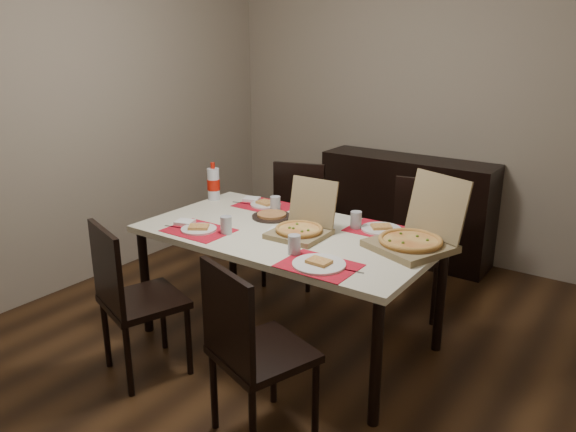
{
  "coord_description": "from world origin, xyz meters",
  "views": [
    {
      "loc": [
        1.86,
        -2.69,
        1.9
      ],
      "look_at": [
        -0.01,
        -0.02,
        0.85
      ],
      "focal_mm": 35.0,
      "sensor_mm": 36.0,
      "label": 1
    }
  ],
  "objects_px": {
    "chair_near_right": "(250,347)",
    "dip_bowl": "(323,227)",
    "chair_near_left": "(131,295)",
    "chair_far_right": "(418,239)",
    "pizza_box_center": "(302,227)",
    "chair_far_left": "(295,217)",
    "sideboard": "(406,208)",
    "dining_table": "(288,242)",
    "soda_bottle": "(213,184)"
  },
  "relations": [
    {
      "from": "dining_table",
      "to": "chair_near_left",
      "type": "height_order",
      "value": "chair_near_left"
    },
    {
      "from": "chair_far_left",
      "to": "pizza_box_center",
      "type": "distance_m",
      "value": 1.11
    },
    {
      "from": "sideboard",
      "to": "dining_table",
      "type": "xyz_separation_m",
      "value": [
        -0.01,
        -1.8,
        0.23
      ]
    },
    {
      "from": "chair_far_left",
      "to": "chair_far_right",
      "type": "height_order",
      "value": "same"
    },
    {
      "from": "chair_far_left",
      "to": "soda_bottle",
      "type": "height_order",
      "value": "soda_bottle"
    },
    {
      "from": "dining_table",
      "to": "chair_far_left",
      "type": "relative_size",
      "value": 1.94
    },
    {
      "from": "chair_near_left",
      "to": "chair_far_left",
      "type": "relative_size",
      "value": 1.0
    },
    {
      "from": "dining_table",
      "to": "dip_bowl",
      "type": "bearing_deg",
      "value": 46.74
    },
    {
      "from": "chair_near_left",
      "to": "chair_near_right",
      "type": "relative_size",
      "value": 1.0
    },
    {
      "from": "chair_near_left",
      "to": "pizza_box_center",
      "type": "xyz_separation_m",
      "value": [
        0.6,
        0.83,
        0.29
      ]
    },
    {
      "from": "chair_near_left",
      "to": "chair_far_right",
      "type": "relative_size",
      "value": 1.0
    },
    {
      "from": "dining_table",
      "to": "chair_far_right",
      "type": "relative_size",
      "value": 1.94
    },
    {
      "from": "chair_far_right",
      "to": "pizza_box_center",
      "type": "bearing_deg",
      "value": -111.21
    },
    {
      "from": "pizza_box_center",
      "to": "chair_far_left",
      "type": "bearing_deg",
      "value": 126.63
    },
    {
      "from": "sideboard",
      "to": "dining_table",
      "type": "height_order",
      "value": "sideboard"
    },
    {
      "from": "chair_near_left",
      "to": "dip_bowl",
      "type": "bearing_deg",
      "value": 56.72
    },
    {
      "from": "chair_far_right",
      "to": "chair_near_right",
      "type": "bearing_deg",
      "value": -92.3
    },
    {
      "from": "chair_near_right",
      "to": "dip_bowl",
      "type": "xyz_separation_m",
      "value": [
        -0.25,
        1.04,
        0.25
      ]
    },
    {
      "from": "chair_near_left",
      "to": "soda_bottle",
      "type": "distance_m",
      "value": 1.21
    },
    {
      "from": "chair_far_right",
      "to": "pizza_box_center",
      "type": "xyz_separation_m",
      "value": [
        -0.37,
        -0.95,
        0.29
      ]
    },
    {
      "from": "dining_table",
      "to": "pizza_box_center",
      "type": "xyz_separation_m",
      "value": [
        0.1,
        -0.0,
        0.12
      ]
    },
    {
      "from": "soda_bottle",
      "to": "dining_table",
      "type": "bearing_deg",
      "value": -17.61
    },
    {
      "from": "sideboard",
      "to": "chair_far_right",
      "type": "height_order",
      "value": "chair_far_right"
    },
    {
      "from": "pizza_box_center",
      "to": "dip_bowl",
      "type": "bearing_deg",
      "value": 73.55
    },
    {
      "from": "chair_far_right",
      "to": "soda_bottle",
      "type": "distance_m",
      "value": 1.53
    },
    {
      "from": "chair_far_left",
      "to": "dip_bowl",
      "type": "xyz_separation_m",
      "value": [
        0.69,
        -0.7,
        0.25
      ]
    },
    {
      "from": "chair_near_left",
      "to": "chair_far_right",
      "type": "xyz_separation_m",
      "value": [
        0.97,
        1.78,
        0.0
      ]
    },
    {
      "from": "sideboard",
      "to": "chair_far_right",
      "type": "bearing_deg",
      "value": -61.29
    },
    {
      "from": "chair_near_left",
      "to": "soda_bottle",
      "type": "bearing_deg",
      "value": 107.92
    },
    {
      "from": "dining_table",
      "to": "chair_near_right",
      "type": "relative_size",
      "value": 1.94
    },
    {
      "from": "chair_far_left",
      "to": "soda_bottle",
      "type": "relative_size",
      "value": 3.36
    },
    {
      "from": "chair_near_left",
      "to": "dip_bowl",
      "type": "height_order",
      "value": "chair_near_left"
    },
    {
      "from": "pizza_box_center",
      "to": "soda_bottle",
      "type": "xyz_separation_m",
      "value": [
        -0.96,
        0.27,
        0.06
      ]
    },
    {
      "from": "sideboard",
      "to": "chair_far_right",
      "type": "distance_m",
      "value": 0.97
    },
    {
      "from": "chair_near_left",
      "to": "chair_far_right",
      "type": "bearing_deg",
      "value": 61.35
    },
    {
      "from": "chair_near_right",
      "to": "chair_far_right",
      "type": "distance_m",
      "value": 1.83
    },
    {
      "from": "chair_far_right",
      "to": "soda_bottle",
      "type": "height_order",
      "value": "soda_bottle"
    },
    {
      "from": "sideboard",
      "to": "dip_bowl",
      "type": "bearing_deg",
      "value": -84.94
    },
    {
      "from": "dining_table",
      "to": "chair_near_left",
      "type": "relative_size",
      "value": 1.94
    },
    {
      "from": "chair_near_left",
      "to": "soda_bottle",
      "type": "height_order",
      "value": "soda_bottle"
    },
    {
      "from": "dining_table",
      "to": "chair_near_right",
      "type": "xyz_separation_m",
      "value": [
        0.4,
        -0.88,
        -0.17
      ]
    },
    {
      "from": "dining_table",
      "to": "soda_bottle",
      "type": "xyz_separation_m",
      "value": [
        -0.86,
        0.27,
        0.18
      ]
    },
    {
      "from": "chair_far_left",
      "to": "chair_far_right",
      "type": "distance_m",
      "value": 1.01
    },
    {
      "from": "chair_near_left",
      "to": "chair_near_right",
      "type": "distance_m",
      "value": 0.9
    },
    {
      "from": "chair_near_right",
      "to": "pizza_box_center",
      "type": "xyz_separation_m",
      "value": [
        -0.3,
        0.88,
        0.29
      ]
    },
    {
      "from": "sideboard",
      "to": "dip_bowl",
      "type": "relative_size",
      "value": 14.29
    },
    {
      "from": "chair_near_right",
      "to": "dip_bowl",
      "type": "relative_size",
      "value": 8.86
    },
    {
      "from": "dining_table",
      "to": "chair_near_left",
      "type": "bearing_deg",
      "value": -121.01
    },
    {
      "from": "sideboard",
      "to": "chair_far_left",
      "type": "height_order",
      "value": "chair_far_left"
    },
    {
      "from": "dining_table",
      "to": "chair_far_left",
      "type": "height_order",
      "value": "chair_far_left"
    }
  ]
}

